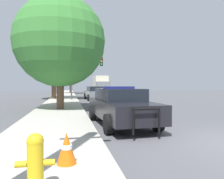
# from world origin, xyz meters

# --- Properties ---
(sidewalk_left) EXTENTS (3.00, 110.00, 0.13)m
(sidewalk_left) POSITION_xyz_m (-5.10, 0.00, 0.07)
(sidewalk_left) COLOR #ADA89E
(sidewalk_left) RESTS_ON ground_plane
(police_car) EXTENTS (2.26, 5.08, 1.58)m
(police_car) POSITION_xyz_m (-2.45, 3.41, 0.79)
(police_car) COLOR black
(police_car) RESTS_ON ground_plane
(fire_hydrant) EXTENTS (0.53, 0.23, 0.84)m
(fire_hydrant) POSITION_xyz_m (-4.96, -2.06, 0.58)
(fire_hydrant) COLOR gold
(fire_hydrant) RESTS_ON sidewalk_left
(traffic_light) EXTENTS (3.35, 0.35, 4.55)m
(traffic_light) POSITION_xyz_m (-2.89, 17.57, 3.36)
(traffic_light) COLOR #424247
(traffic_light) RESTS_ON sidewalk_left
(car_background_midblock) EXTENTS (2.07, 4.74, 1.46)m
(car_background_midblock) POSITION_xyz_m (-1.81, 18.26, 0.77)
(car_background_midblock) COLOR slate
(car_background_midblock) RESTS_ON ground_plane
(box_truck) EXTENTS (2.72, 7.31, 3.35)m
(box_truck) POSITION_xyz_m (1.58, 36.76, 1.76)
(box_truck) COLOR slate
(box_truck) RESTS_ON ground_plane
(tree_sidewalk_mid) EXTENTS (5.82, 5.82, 8.24)m
(tree_sidewalk_mid) POSITION_xyz_m (-6.14, 19.25, 5.45)
(tree_sidewalk_mid) COLOR brown
(tree_sidewalk_mid) RESTS_ON sidewalk_left
(tree_sidewalk_near) EXTENTS (5.69, 5.69, 7.07)m
(tree_sidewalk_near) POSITION_xyz_m (-5.05, 8.90, 4.35)
(tree_sidewalk_near) COLOR brown
(tree_sidewalk_near) RESTS_ON sidewalk_left
(tree_sidewalk_far) EXTENTS (4.73, 4.73, 6.79)m
(tree_sidewalk_far) POSITION_xyz_m (-4.21, 35.62, 4.53)
(tree_sidewalk_far) COLOR #4C3823
(tree_sidewalk_far) RESTS_ON sidewalk_left
(traffic_cone) EXTENTS (0.38, 0.38, 0.59)m
(traffic_cone) POSITION_xyz_m (-4.55, -1.00, 0.43)
(traffic_cone) COLOR orange
(traffic_cone) RESTS_ON sidewalk_left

